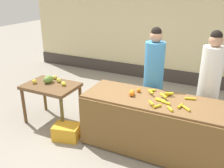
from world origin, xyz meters
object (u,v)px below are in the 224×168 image
object	(u,v)px
vendor_woman_white_shirt	(209,87)
produce_crate	(67,132)
vendor_woman_blue_shirt	(153,80)
produce_sack	(107,99)

from	to	relation	value
vendor_woman_white_shirt	produce_crate	world-z (taller)	vendor_woman_white_shirt
vendor_woman_blue_shirt	produce_crate	xyz separation A→B (m)	(-1.18, -1.04, -0.81)
vendor_woman_white_shirt	produce_sack	size ratio (longest dim) A/B	3.41
vendor_woman_blue_shirt	produce_sack	distance (m)	1.24
vendor_woman_white_shirt	produce_crate	bearing A→B (deg)	-152.85
vendor_woman_blue_shirt	vendor_woman_white_shirt	distance (m)	0.92
vendor_woman_blue_shirt	produce_crate	size ratio (longest dim) A/B	4.22
vendor_woman_blue_shirt	vendor_woman_white_shirt	world-z (taller)	vendor_woman_white_shirt
vendor_woman_blue_shirt	produce_crate	bearing A→B (deg)	-138.56
vendor_woman_blue_shirt	vendor_woman_white_shirt	xyz separation A→B (m)	(0.92, 0.04, 0.01)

